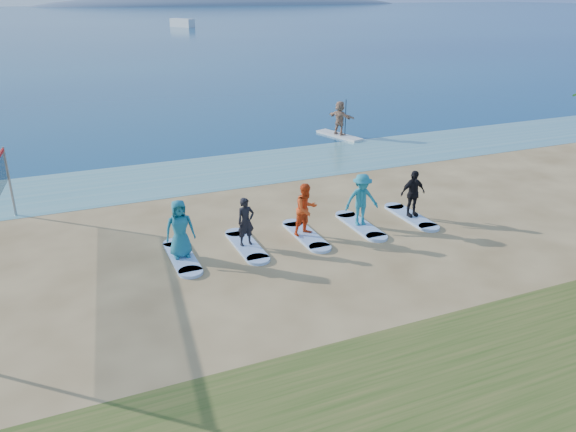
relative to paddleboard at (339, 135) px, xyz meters
name	(u,v)px	position (x,y,z in m)	size (l,w,h in m)	color
ground	(308,279)	(-8.49, -14.09, -0.06)	(600.00, 600.00, 0.00)	tan
shallow_water	(206,173)	(-8.49, -3.59, -0.05)	(600.00, 600.00, 0.00)	teal
ocean	(57,20)	(-8.49, 145.91, -0.05)	(600.00, 600.00, 0.00)	navy
island_ridge	(232,5)	(86.51, 285.91, -0.06)	(220.00, 56.00, 18.00)	slate
paddleboard	(339,135)	(0.00, 0.00, 0.00)	(0.70, 3.00, 0.12)	silver
paddleboarder	(340,118)	(0.00, 0.00, 0.97)	(1.68, 0.54, 1.82)	tan
boat_offshore_b	(182,27)	(15.09, 100.18, -0.06)	(1.73, 6.50, 1.73)	silver
surfboard_0	(182,257)	(-11.42, -11.45, -0.01)	(0.70, 2.20, 0.09)	#98BBEB
student_0	(180,229)	(-11.42, -11.45, 0.91)	(0.86, 0.56, 1.76)	#1B6B84
surfboard_1	(247,246)	(-9.39, -11.45, -0.01)	(0.70, 2.20, 0.09)	#98BBEB
student_1	(246,222)	(-9.39, -11.45, 0.79)	(0.56, 0.37, 1.53)	black
surfboard_2	(306,235)	(-7.35, -11.45, -0.01)	(0.70, 2.20, 0.09)	#98BBEB
student_2	(306,209)	(-7.35, -11.45, 0.89)	(0.83, 0.65, 1.71)	#E24517
surfboard_3	(360,226)	(-5.31, -11.45, -0.01)	(0.70, 2.20, 0.09)	#98BBEB
student_3	(362,200)	(-5.31, -11.45, 0.92)	(1.15, 0.66, 1.78)	teal
surfboard_4	(411,217)	(-3.27, -11.45, -0.01)	(0.70, 2.20, 0.09)	#98BBEB
student_4	(413,193)	(-3.27, -11.45, 0.85)	(0.96, 0.40, 1.65)	black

